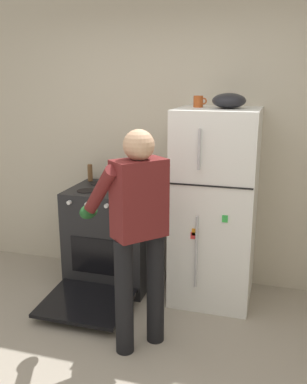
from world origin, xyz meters
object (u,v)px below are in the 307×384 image
object	(u,v)px
person_cook	(137,222)
mixing_bowl	(229,101)
stove_range	(112,238)
red_pot	(126,183)
refrigerator	(215,207)
coffee_mug	(199,102)
pepper_mill	(90,173)

from	to	relation	value
person_cook	mixing_bowl	distance (m)	1.28
stove_range	red_pot	bearing A→B (deg)	-11.27
refrigerator	coffee_mug	size ratio (longest dim) A/B	14.99
person_cook	mixing_bowl	bearing A→B (deg)	60.82
person_cook	pepper_mill	world-z (taller)	person_cook
stove_range	coffee_mug	xyz separation A→B (m)	(0.78, 0.07, 1.27)
coffee_mug	mixing_bowl	xyz separation A→B (m)	(0.26, -0.05, 0.01)
person_cook	stove_range	bearing A→B (deg)	122.25
person_cook	mixing_bowl	world-z (taller)	mixing_bowl
person_cook	mixing_bowl	xyz separation A→B (m)	(0.49, 0.88, 0.78)
stove_range	person_cook	xyz separation A→B (m)	(0.55, -0.87, 0.50)
pepper_mill	mixing_bowl	bearing A→B (deg)	-8.49
red_pot	coffee_mug	size ratio (longest dim) A/B	3.20
refrigerator	stove_range	world-z (taller)	refrigerator
person_cook	pepper_mill	size ratio (longest dim) A/B	9.76
refrigerator	red_pot	world-z (taller)	refrigerator
refrigerator	person_cook	xyz separation A→B (m)	(-0.41, -0.88, 0.12)
mixing_bowl	pepper_mill	bearing A→B (deg)	171.51
refrigerator	stove_range	bearing A→B (deg)	-178.94
stove_range	mixing_bowl	bearing A→B (deg)	1.00
refrigerator	pepper_mill	world-z (taller)	refrigerator
person_cook	red_pot	bearing A→B (deg)	114.86
coffee_mug	stove_range	bearing A→B (deg)	-175.03
stove_range	pepper_mill	bearing A→B (deg)	143.98
person_cook	coffee_mug	world-z (taller)	coffee_mug
refrigerator	pepper_mill	distance (m)	1.29
red_pot	coffee_mug	world-z (taller)	coffee_mug
red_pot	pepper_mill	world-z (taller)	pepper_mill
refrigerator	mixing_bowl	distance (m)	0.90
red_pot	coffee_mug	bearing A→B (deg)	9.12
refrigerator	stove_range	size ratio (longest dim) A/B	1.36
refrigerator	mixing_bowl	xyz separation A→B (m)	(0.08, 0.00, 0.90)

